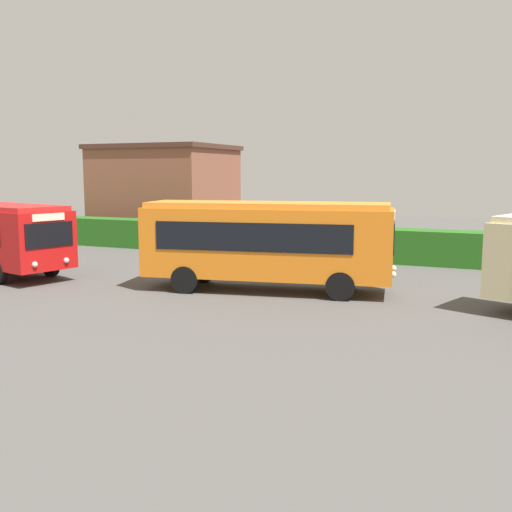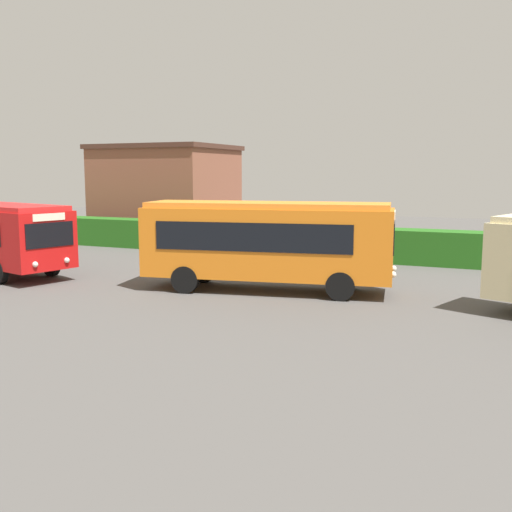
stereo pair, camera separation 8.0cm
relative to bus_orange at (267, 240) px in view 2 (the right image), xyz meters
name	(u,v)px [view 2 (the right image)]	position (x,y,z in m)	size (l,w,h in m)	color
ground_plane	(221,286)	(-2.01, 0.14, -1.88)	(80.87, 80.87, 0.00)	#514F4C
bus_orange	(267,240)	(0.00, 0.00, 0.00)	(9.40, 4.06, 3.28)	orange
hedge_row	(299,241)	(-2.01, 9.11, -1.07)	(52.44, 1.66, 1.63)	#25631A
depot_building	(166,191)	(-13.71, 14.82, 1.22)	(8.45, 7.17, 6.18)	brown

